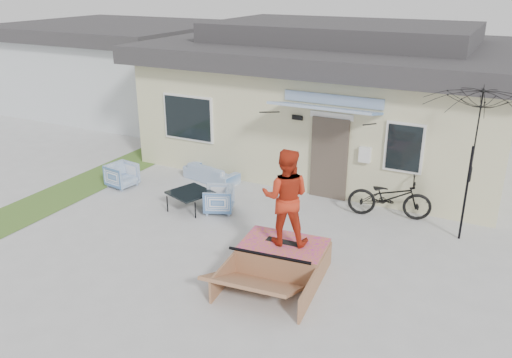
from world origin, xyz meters
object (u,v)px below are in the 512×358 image
at_px(armchair_right, 219,198).
at_px(skater, 286,196).
at_px(bicycle, 390,193).
at_px(skateboard, 285,242).
at_px(armchair_left, 122,174).
at_px(coffee_table, 191,200).
at_px(patio_umbrella, 471,162).
at_px(skate_ramp, 283,256).
at_px(loveseat, 211,170).

bearing_deg(armchair_right, skater, 33.24).
bearing_deg(bicycle, skateboard, 145.59).
bearing_deg(skateboard, armchair_left, 159.32).
xyz_separation_m(armchair_left, coffee_table, (2.45, -0.39, -0.13)).
height_order(coffee_table, patio_umbrella, patio_umbrella).
xyz_separation_m(coffee_table, skater, (3.16, -1.48, 1.29)).
xyz_separation_m(armchair_left, bicycle, (6.86, 1.35, 0.26)).
height_order(skate_ramp, skater, skater).
xyz_separation_m(bicycle, patio_umbrella, (1.65, -0.40, 1.14)).
distance_m(coffee_table, skate_ramp, 3.52).
relative_size(skate_ramp, skateboard, 2.90).
relative_size(patio_umbrella, skate_ramp, 1.33).
height_order(armchair_right, coffee_table, armchair_right).
relative_size(loveseat, skateboard, 2.19).
height_order(loveseat, patio_umbrella, patio_umbrella).
xyz_separation_m(skateboard, skater, (0.00, 0.00, 0.96)).
xyz_separation_m(loveseat, coffee_table, (0.54, -1.85, -0.09)).
bearing_deg(armchair_right, patio_umbrella, 79.24).
bearing_deg(skateboard, skater, 0.00).
bearing_deg(loveseat, bicycle, -169.59).
height_order(armchair_left, bicycle, bicycle).
relative_size(loveseat, bicycle, 0.84).
xyz_separation_m(loveseat, bicycle, (4.95, -0.11, 0.30)).
distance_m(bicycle, skateboard, 3.45).
bearing_deg(coffee_table, armchair_right, 14.28).
distance_m(armchair_left, coffee_table, 2.49).
bearing_deg(skate_ramp, armchair_left, 155.52).
distance_m(loveseat, skate_ramp, 5.02).
height_order(bicycle, skateboard, bicycle).
xyz_separation_m(patio_umbrella, skate_ramp, (-2.89, -2.87, -1.48)).
relative_size(armchair_right, patio_umbrella, 0.25).
bearing_deg(skate_ramp, armchair_right, 139.77).
bearing_deg(coffee_table, loveseat, 106.32).
relative_size(coffee_table, skateboard, 1.22).
height_order(armchair_right, patio_umbrella, patio_umbrella).
xyz_separation_m(patio_umbrella, skater, (-2.89, -2.82, -0.24)).
distance_m(coffee_table, skateboard, 3.51).
height_order(coffee_table, skateboard, skateboard).
distance_m(loveseat, skateboard, 4.98).
relative_size(loveseat, armchair_right, 2.32).
bearing_deg(coffee_table, skater, -25.00).
height_order(armchair_left, skate_ramp, armchair_left).
height_order(loveseat, armchair_right, armchair_right).
bearing_deg(skater, skate_ramp, 79.04).
relative_size(patio_umbrella, skater, 1.51).
bearing_deg(bicycle, coffee_table, 98.28).
height_order(armchair_left, skateboard, armchair_left).
relative_size(armchair_right, bicycle, 0.36).
relative_size(armchair_right, coffee_table, 0.77).
bearing_deg(armchair_left, skateboard, -100.07).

